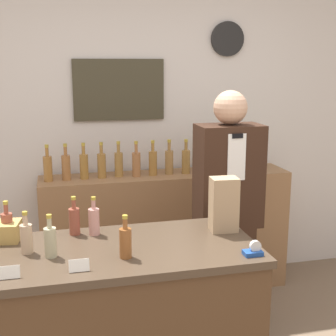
{
  "coord_description": "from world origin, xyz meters",
  "views": [
    {
      "loc": [
        -0.65,
        -1.7,
        1.81
      ],
      "look_at": [
        0.04,
        1.12,
        1.16
      ],
      "focal_mm": 50.0,
      "sensor_mm": 36.0,
      "label": 1
    }
  ],
  "objects_px": {
    "shopkeeper": "(227,216)",
    "tape_dispenser": "(254,251)",
    "paper_bag": "(224,205)",
    "potted_plant": "(244,150)"
  },
  "relations": [
    {
      "from": "shopkeeper",
      "to": "tape_dispenser",
      "type": "bearing_deg",
      "value": -102.57
    },
    {
      "from": "tape_dispenser",
      "to": "shopkeeper",
      "type": "bearing_deg",
      "value": 77.43
    },
    {
      "from": "paper_bag",
      "to": "potted_plant",
      "type": "bearing_deg",
      "value": 62.66
    },
    {
      "from": "potted_plant",
      "to": "paper_bag",
      "type": "relative_size",
      "value": 1.0
    },
    {
      "from": "potted_plant",
      "to": "paper_bag",
      "type": "xyz_separation_m",
      "value": [
        -0.59,
        -1.14,
        -0.07
      ]
    },
    {
      "from": "paper_bag",
      "to": "tape_dispenser",
      "type": "relative_size",
      "value": 3.34
    },
    {
      "from": "potted_plant",
      "to": "tape_dispenser",
      "type": "bearing_deg",
      "value": -110.77
    },
    {
      "from": "tape_dispenser",
      "to": "paper_bag",
      "type": "bearing_deg",
      "value": 93.92
    },
    {
      "from": "paper_bag",
      "to": "tape_dispenser",
      "type": "bearing_deg",
      "value": -86.08
    },
    {
      "from": "shopkeeper",
      "to": "potted_plant",
      "type": "height_order",
      "value": "shopkeeper"
    }
  ]
}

